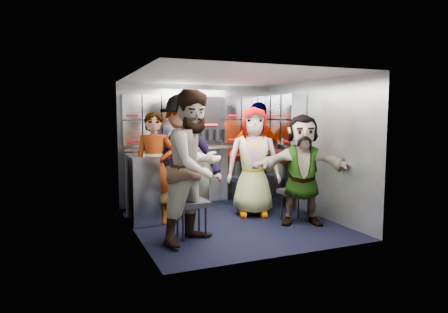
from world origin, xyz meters
name	(u,v)px	position (x,y,z in m)	size (l,w,h in m)	color
floor	(232,223)	(0.00, 0.00, 0.00)	(3.00, 3.00, 0.00)	black
wall_back	(198,144)	(0.00, 1.50, 1.05)	(2.80, 0.04, 2.10)	gray
wall_left	(134,155)	(-1.40, 0.00, 1.05)	(0.04, 3.00, 2.10)	gray
wall_right	(314,148)	(1.40, 0.00, 1.05)	(0.04, 3.00, 2.10)	gray
ceiling	(232,77)	(0.00, 0.00, 2.10)	(2.80, 3.00, 0.02)	silver
cart_bank_back	(202,177)	(0.00, 1.29, 0.49)	(2.68, 0.38, 0.99)	#A2A8B2
cart_bank_left	(142,189)	(-1.19, 0.56, 0.49)	(0.38, 0.76, 0.99)	#A2A8B2
counter	(202,147)	(0.00, 1.29, 1.01)	(2.68, 0.42, 0.03)	silver
locker_bank_back	(201,120)	(0.00, 1.35, 1.49)	(2.68, 0.28, 0.82)	#A2A8B2
locker_bank_right	(283,120)	(1.25, 0.70, 1.49)	(0.28, 1.00, 0.82)	#A2A8B2
right_cabinet	(285,178)	(1.25, 0.60, 0.50)	(0.28, 1.20, 1.00)	#A2A8B2
coffee_niche	(209,121)	(0.18, 1.41, 1.47)	(0.46, 0.16, 0.84)	black
red_latch_strip	(206,156)	(0.00, 1.09, 0.88)	(2.60, 0.02, 0.03)	maroon
jump_seat_near_left	(191,205)	(-0.77, -0.44, 0.42)	(0.44, 0.42, 0.48)	black
jump_seat_mid_left	(180,192)	(-0.58, 0.69, 0.37)	(0.37, 0.35, 0.42)	black
jump_seat_center	(248,190)	(0.49, 0.47, 0.37)	(0.42, 0.41, 0.42)	black
jump_seat_mid_right	(251,183)	(0.74, 0.86, 0.40)	(0.48, 0.47, 0.45)	black
jump_seat_near_right	(295,193)	(0.90, -0.27, 0.42)	(0.46, 0.44, 0.48)	black
attendant_standing	(155,168)	(-1.03, 0.42, 0.81)	(0.59, 0.39, 1.61)	black
attendant_arc_a	(195,167)	(-0.77, -0.62, 0.94)	(0.91, 0.71, 1.87)	black
attendant_arc_b	(183,157)	(-0.58, 0.51, 0.94)	(1.21, 0.70, 1.87)	black
attendant_arc_c	(253,161)	(0.49, 0.29, 0.85)	(0.83, 0.54, 1.70)	black
attendant_arc_d	(256,156)	(0.74, 0.68, 0.89)	(1.05, 0.44, 1.78)	black
attendant_arc_e	(302,170)	(0.90, -0.45, 0.79)	(1.47, 0.47, 1.58)	black
bottle_left	(169,140)	(-0.60, 1.24, 1.15)	(0.07, 0.07, 0.25)	white
bottle_mid	(189,139)	(-0.25, 1.24, 1.16)	(0.07, 0.07, 0.26)	white
bottle_right	(260,138)	(1.10, 1.24, 1.16)	(0.07, 0.07, 0.26)	white
cup_left	(170,145)	(-0.58, 1.23, 1.08)	(0.07, 0.07, 0.09)	beige
cup_right	(237,143)	(0.64, 1.23, 1.08)	(0.08, 0.08, 0.09)	beige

